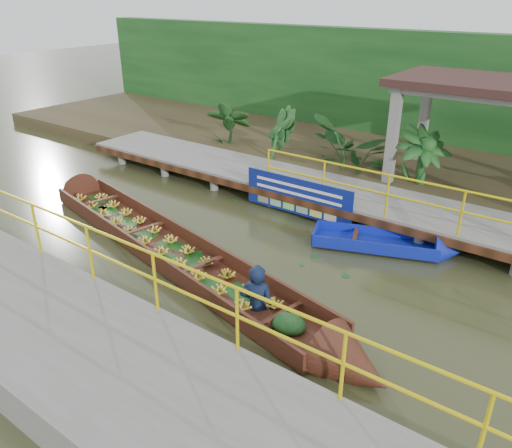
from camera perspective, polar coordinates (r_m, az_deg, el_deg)
The scene contains 10 objects.
ground at distance 10.81m, azimuth -2.05°, elevation -3.64°, with size 80.00×80.00×0.00m, color #2E3219.
land_strip at distance 16.79m, azimuth 14.09°, elevation 7.15°, with size 30.00×8.00×0.45m, color #302818.
far_dock at distance 13.20m, azimuth 7.24°, elevation 3.98°, with size 16.00×2.06×1.66m.
near_dock at distance 7.65m, azimuth -16.31°, elevation -15.98°, with size 18.00×2.40×1.73m.
pavilion at distance 14.21m, azimuth 24.63°, elevation 13.29°, with size 4.40×3.00×3.00m.
foliage_backdrop at distance 18.65m, azimuth 17.82°, elevation 14.13°, with size 30.00×0.80×4.00m, color #133E17.
vendor_boat at distance 10.65m, azimuth -9.03°, elevation -3.07°, with size 11.08×3.36×2.20m.
moored_blue_boat at distance 11.39m, azimuth 17.23°, elevation -2.50°, with size 3.23×1.85×0.75m.
blue_banner at distance 12.45m, azimuth 4.76°, elevation 3.15°, with size 3.02×0.04×0.94m.
tropical_plants at distance 14.00m, azimuth 16.89°, elevation 7.48°, with size 14.21×1.21×1.51m.
Camera 1 is at (5.91, -7.40, 5.21)m, focal length 35.00 mm.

